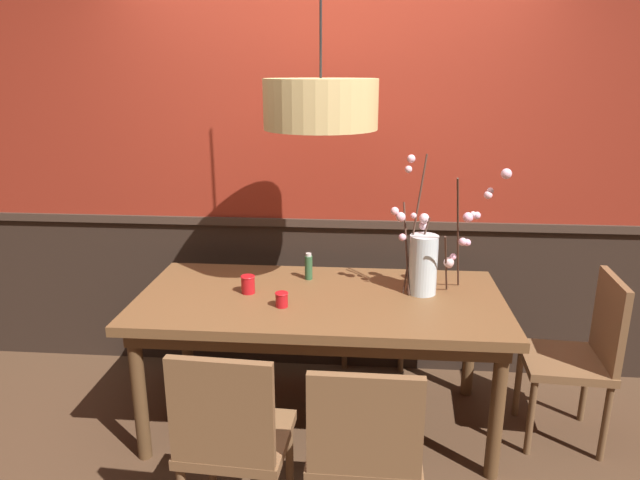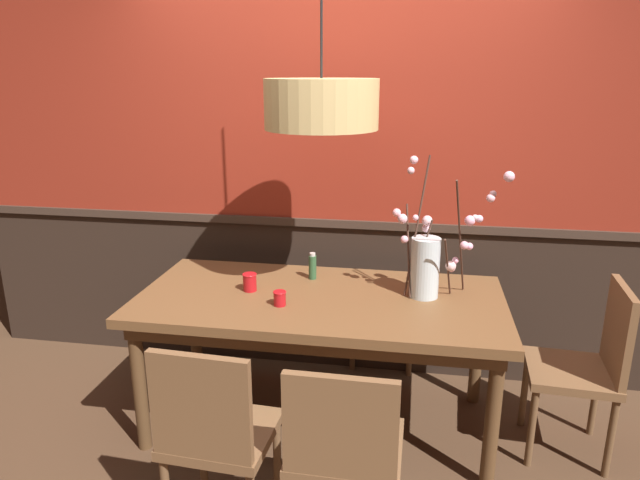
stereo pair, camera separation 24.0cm
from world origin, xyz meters
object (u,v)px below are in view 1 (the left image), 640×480
Objects in this scene: chair_far_side_right at (375,284)px; vase_with_blossoms at (426,260)px; candle_holder_nearer_center at (282,299)px; chair_head_east_end at (581,351)px; candle_holder_nearer_edge at (248,284)px; chair_near_side_right at (364,446)px; condiment_bottle at (309,267)px; chair_near_side_left at (232,437)px; dining_table at (320,311)px; pendant_lamp at (320,104)px.

vase_with_blossoms is (0.25, -0.78, 0.44)m from chair_far_side_right.
candle_holder_nearer_center is (-0.48, -1.02, 0.29)m from chair_far_side_right.
chair_head_east_end is 9.53× the size of candle_holder_nearer_edge.
chair_near_side_right is 1.24m from condiment_bottle.
dining_table is at bearing 73.02° from chair_near_side_left.
chair_near_side_left reaches higher than candle_holder_nearer_center.
vase_with_blossoms is 0.79m from candle_holder_nearer_center.
chair_near_side_right reaches higher than chair_far_side_right.
condiment_bottle is at bearing 106.23° from chair_near_side_right.
dining_table is 2.09× the size of chair_near_side_left.
chair_near_side_right is 9.19× the size of candle_holder_nearer_edge.
chair_near_side_right is at bearing -91.78° from chair_far_side_right.
chair_head_east_end is 0.93m from vase_with_blossoms.
candle_holder_nearer_center reaches higher than dining_table.
candle_holder_nearer_center is at bearing -103.03° from condiment_bottle.
condiment_bottle is at bearing 80.73° from chair_near_side_left.
chair_near_side_left reaches higher than chair_near_side_right.
pendant_lamp reaches higher than candle_holder_nearer_center.
chair_far_side_right is (0.58, 1.77, -0.01)m from chair_near_side_left.
chair_near_side_right is 1.21× the size of vase_with_blossoms.
chair_head_east_end is at bearing 4.89° from candle_holder_nearer_center.
vase_with_blossoms reaches higher than dining_table.
vase_with_blossoms is 0.97m from pendant_lamp.
chair_head_east_end is at bearing 28.12° from chair_near_side_left.
dining_table is 0.27m from candle_holder_nearer_center.
condiment_bottle is 0.15× the size of pendant_lamp.
dining_table is 19.83× the size of candle_holder_nearer_edge.
condiment_bottle reaches higher than candle_holder_nearer_center.
candle_holder_nearer_center is 0.49× the size of condiment_bottle.
vase_with_blossoms is (0.30, 0.99, 0.44)m from chair_near_side_right.
vase_with_blossoms is at bearing 50.08° from chair_near_side_left.
chair_near_side_right is 1.12m from vase_with_blossoms.
vase_with_blossoms reaches higher than chair_head_east_end.
chair_far_side_right reaches higher than dining_table.
chair_near_side_left is 1.25× the size of vase_with_blossoms.
chair_head_east_end is at bearing 38.14° from chair_near_side_right.
chair_far_side_right is at bearing 51.09° from candle_holder_nearer_edge.
chair_near_side_left is at bearing -106.11° from pendant_lamp.
pendant_lamp reaches higher than condiment_bottle.
candle_holder_nearer_center is (-0.18, -0.16, 0.12)m from dining_table.
condiment_bottle is (-0.33, 1.15, 0.33)m from chair_near_side_right.
pendant_lamp reaches higher than dining_table.
chair_near_side_right is 11.71× the size of candle_holder_nearer_center.
vase_with_blossoms is at bearing 5.19° from pendant_lamp.
dining_table is 0.62m from vase_with_blossoms.
chair_far_side_right is 0.84× the size of pendant_lamp.
chair_head_east_end reaches higher than chair_far_side_right.
vase_with_blossoms reaches higher than chair_near_side_right.
condiment_bottle reaches higher than chair_far_side_right.
chair_near_side_right is at bearing -107.12° from vase_with_blossoms.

